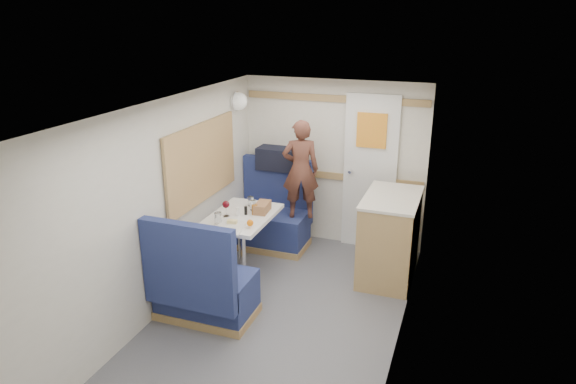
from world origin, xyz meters
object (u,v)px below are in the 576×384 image
at_px(duffel_bag, 281,159).
at_px(wine_glass, 226,205).
at_px(bench_far, 272,222).
at_px(bench_near, 203,290).
at_px(dome_light, 239,101).
at_px(bread_loaf, 262,207).
at_px(person, 301,170).
at_px(tumbler_left, 218,218).
at_px(tumbler_right, 253,205).
at_px(tumbler_mid, 251,201).
at_px(orange_fruit, 250,223).
at_px(cheese_block, 232,222).
at_px(beer_glass, 255,210).
at_px(pepper_grinder, 246,211).
at_px(salt_grinder, 238,211).
at_px(galley_counter, 389,236).
at_px(tray, 230,228).
at_px(dinette_table, 242,228).

height_order(duffel_bag, wine_glass, duffel_bag).
relative_size(bench_far, bench_near, 1.00).
height_order(dome_light, bread_loaf, dome_light).
xyz_separation_m(person, tumbler_left, (-0.50, -1.09, -0.25)).
bearing_deg(tumbler_right, duffel_bag, 92.53).
xyz_separation_m(bench_near, dome_light, (-0.39, 1.71, 1.45)).
distance_m(tumbler_mid, bread_loaf, 0.23).
height_order(bench_far, person, person).
xyz_separation_m(tumbler_mid, tumbler_right, (0.08, -0.11, 0.00)).
relative_size(bench_far, orange_fruit, 15.85).
relative_size(cheese_block, beer_glass, 0.93).
xyz_separation_m(duffel_bag, beer_glass, (0.11, -1.05, -0.26)).
bearing_deg(dome_light, beer_glass, -56.57).
distance_m(dome_light, pepper_grinder, 1.35).
xyz_separation_m(bench_near, tumbler_left, (-0.12, 0.57, 0.48)).
relative_size(person, tumbler_left, 9.60).
xyz_separation_m(dome_light, salt_grinder, (0.36, -0.87, -0.99)).
bearing_deg(galley_counter, tray, -147.32).
bearing_deg(bench_near, pepper_grinder, 87.33).
xyz_separation_m(duffel_bag, bread_loaf, (0.16, -0.96, -0.26)).
distance_m(person, orange_fruit, 1.12).
distance_m(dinette_table, bench_far, 0.90).
distance_m(bench_near, tray, 0.66).
xyz_separation_m(bench_near, tumbler_mid, (-0.02, 1.15, 0.47)).
height_order(bench_near, bread_loaf, bench_near).
height_order(person, cheese_block, person).
distance_m(galley_counter, person, 1.24).
xyz_separation_m(duffel_bag, tumbler_mid, (-0.04, -0.84, -0.26)).
xyz_separation_m(dinette_table, pepper_grinder, (0.04, 0.03, 0.20)).
bearing_deg(tray, beer_glass, 79.22).
bearing_deg(person, bench_far, -29.23).
bearing_deg(salt_grinder, tray, -77.62).
relative_size(cheese_block, salt_grinder, 1.10).
relative_size(person, beer_glass, 11.17).
bearing_deg(pepper_grinder, dome_light, 117.71).
distance_m(wine_glass, tumbler_right, 0.33).
bearing_deg(tumbler_right, tumbler_mid, 125.99).
height_order(dinette_table, salt_grinder, salt_grinder).
bearing_deg(bench_far, dinette_table, -90.00).
height_order(dome_light, galley_counter, dome_light).
xyz_separation_m(person, duffel_bag, (-0.36, 0.32, 0.01)).
relative_size(dome_light, person, 0.17).
bearing_deg(galley_counter, beer_glass, -160.13).
xyz_separation_m(duffel_bag, tray, (0.03, -1.48, -0.30)).
distance_m(dinette_table, tumbler_right, 0.28).
height_order(duffel_bag, tray, duffel_bag).
bearing_deg(dome_light, salt_grinder, -67.40).
bearing_deg(bench_near, wine_glass, 99.38).
bearing_deg(wine_glass, beer_glass, 30.11).
height_order(beer_glass, pepper_grinder, beer_glass).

